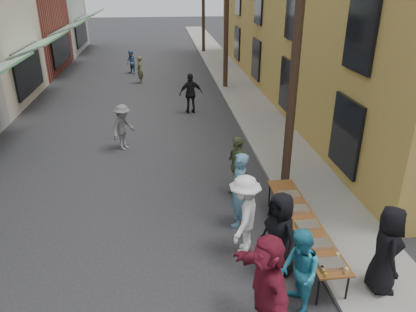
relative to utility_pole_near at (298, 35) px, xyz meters
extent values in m
plane|color=#28282B|center=(-4.30, -3.00, -4.50)|extent=(120.00, 120.00, 0.00)
cube|color=gray|center=(0.70, 12.00, -4.45)|extent=(2.20, 60.00, 0.10)
cylinder|color=#2D2116|center=(0.00, 0.00, 0.00)|extent=(0.26, 0.26, 9.00)
cylinder|color=#2D2116|center=(0.00, 12.00, 0.00)|extent=(0.26, 0.26, 9.00)
cube|color=#5E3316|center=(-0.50, -3.02, -3.77)|extent=(0.70, 4.00, 0.04)
cylinder|color=black|center=(-0.79, -4.90, -4.14)|extent=(0.04, 0.04, 0.71)
cylinder|color=black|center=(-0.21, -4.90, -4.14)|extent=(0.04, 0.04, 0.71)
cylinder|color=black|center=(-0.79, -1.14, -4.14)|extent=(0.04, 0.04, 0.71)
cylinder|color=black|center=(-0.21, -1.14, -4.14)|extent=(0.04, 0.04, 0.71)
cube|color=maroon|center=(-0.50, -4.67, -3.71)|extent=(0.50, 0.33, 0.08)
cube|color=#B2B2B7|center=(-0.50, -4.02, -3.71)|extent=(0.50, 0.33, 0.08)
cube|color=tan|center=(-0.50, -3.32, -3.71)|extent=(0.50, 0.33, 0.08)
cube|color=#B2B2B7|center=(-0.50, -2.62, -3.71)|extent=(0.50, 0.33, 0.08)
cube|color=tan|center=(-0.50, -1.92, -3.71)|extent=(0.50, 0.33, 0.08)
cylinder|color=#A57F26|center=(-0.72, -4.97, -3.71)|extent=(0.07, 0.07, 0.08)
cylinder|color=#A57F26|center=(-0.72, -4.87, -3.71)|extent=(0.07, 0.07, 0.08)
cylinder|color=#A57F26|center=(-0.72, -4.77, -3.71)|extent=(0.07, 0.07, 0.08)
cylinder|color=tan|center=(-0.30, -4.92, -3.69)|extent=(0.08, 0.08, 0.12)
imported|color=black|center=(-1.30, -3.82, -3.54)|extent=(0.92, 1.10, 1.91)
imported|color=teal|center=(-1.82, -1.87, -3.51)|extent=(0.68, 0.84, 1.98)
imported|color=teal|center=(-1.24, -4.94, -3.61)|extent=(0.67, 0.86, 1.77)
imported|color=white|center=(-1.90, -3.03, -3.53)|extent=(1.17, 1.44, 1.94)
imported|color=#5A6D3F|center=(-1.57, -0.32, -3.59)|extent=(0.68, 1.14, 1.82)
imported|color=maroon|center=(-1.96, -5.30, -3.51)|extent=(0.97, 1.92, 1.98)
imported|color=black|center=(0.60, -4.66, -3.46)|extent=(0.80, 1.03, 1.87)
imported|color=slate|center=(-5.10, 3.54, -3.65)|extent=(1.14, 1.26, 1.70)
imported|color=black|center=(-2.30, 7.59, -3.57)|extent=(1.15, 0.63, 1.86)
imported|color=brown|center=(-4.90, 13.67, -3.70)|extent=(0.43, 0.61, 1.59)
imported|color=#4D6C96|center=(-5.54, 16.39, -3.75)|extent=(0.90, 0.92, 1.49)
camera|label=1|loc=(-3.60, -10.70, 1.42)|focal=35.00mm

